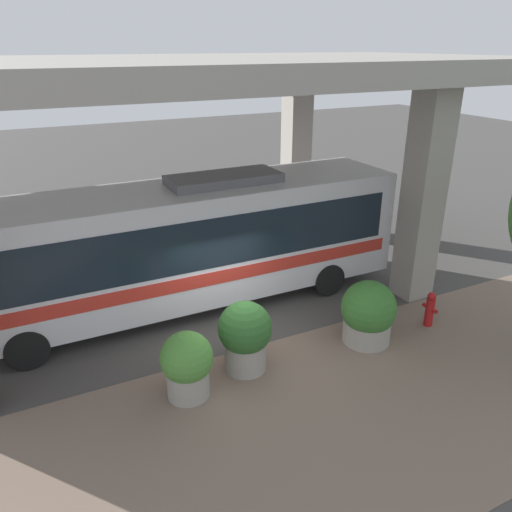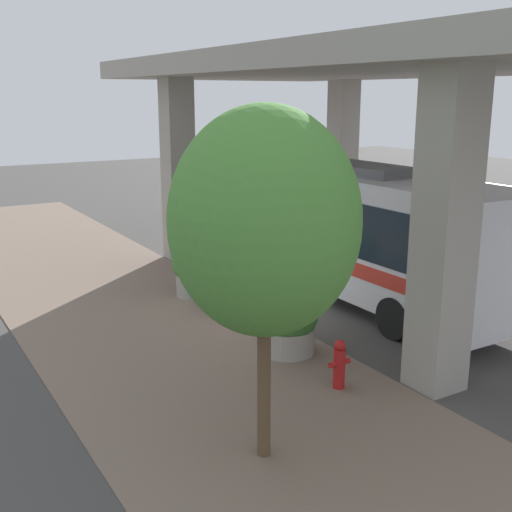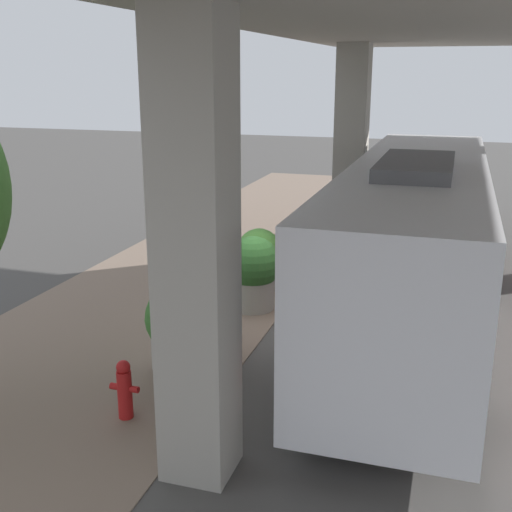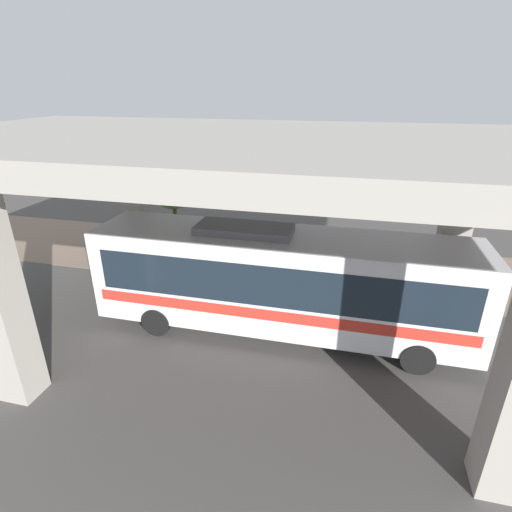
{
  "view_description": "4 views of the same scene",
  "coord_description": "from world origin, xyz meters",
  "views": [
    {
      "loc": [
        -9.53,
        4.31,
        7.05
      ],
      "look_at": [
        1.51,
        -1.16,
        1.76
      ],
      "focal_mm": 35.0,
      "sensor_mm": 36.0,
      "label": 1
    },
    {
      "loc": [
        -8.42,
        -13.97,
        5.54
      ],
      "look_at": [
        -0.59,
        -0.99,
        1.7
      ],
      "focal_mm": 45.0,
      "sensor_mm": 36.0,
      "label": 2
    },
    {
      "loc": [
        3.55,
        -13.06,
        5.32
      ],
      "look_at": [
        -0.57,
        0.01,
        1.35
      ],
      "focal_mm": 45.0,
      "sensor_mm": 36.0,
      "label": 3
    },
    {
      "loc": [
        14.45,
        2.38,
        7.89
      ],
      "look_at": [
        1.58,
        -0.74,
        2.18
      ],
      "focal_mm": 28.0,
      "sensor_mm": 36.0,
      "label": 4
    }
  ],
  "objects": [
    {
      "name": "fire_hydrant",
      "position": [
        -1.15,
        -5.02,
        0.5
      ],
      "size": [
        0.48,
        0.23,
        1.0
      ],
      "color": "#B21919",
      "rests_on": "ground"
    },
    {
      "name": "ground_plane",
      "position": [
        0.0,
        0.0,
        0.0
      ],
      "size": [
        80.0,
        80.0,
        0.0
      ],
      "primitive_type": "plane",
      "color": "#474442",
      "rests_on": "ground"
    },
    {
      "name": "planter_front",
      "position": [
        -1.02,
        -3.04,
        0.81
      ],
      "size": [
        1.38,
        1.38,
        1.66
      ],
      "color": "#9E998E",
      "rests_on": "ground"
    },
    {
      "name": "planter_middle",
      "position": [
        -0.71,
        0.22,
        0.91
      ],
      "size": [
        1.25,
        1.25,
        1.72
      ],
      "color": "#9E998E",
      "rests_on": "ground"
    },
    {
      "name": "sidewalk_strip",
      "position": [
        -3.0,
        0.0,
        0.01
      ],
      "size": [
        6.0,
        40.0,
        0.02
      ],
      "color": "#7A6656",
      "rests_on": "ground"
    },
    {
      "name": "overpass",
      "position": [
        4.0,
        0.0,
        5.88
      ],
      "size": [
        9.4,
        19.8,
        6.68
      ],
      "color": "#9E998E",
      "rests_on": "ground"
    },
    {
      "name": "planter_back",
      "position": [
        -1.03,
        1.72,
        0.79
      ],
      "size": [
        1.13,
        1.13,
        1.53
      ],
      "color": "#9E998E",
      "rests_on": "ground"
    },
    {
      "name": "bus",
      "position": [
        2.81,
        0.4,
        2.03
      ],
      "size": [
        2.75,
        12.38,
        3.74
      ],
      "color": "silver",
      "rests_on": "ground"
    }
  ]
}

